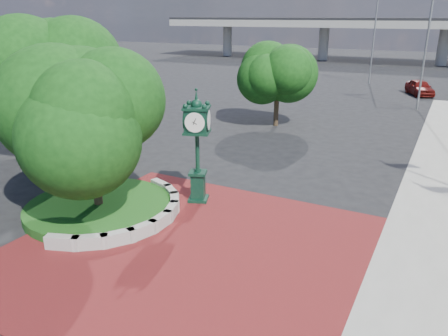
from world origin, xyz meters
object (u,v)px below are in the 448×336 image
parked_car (420,87)px  street_lamp_near (430,39)px  post_clock (197,142)px  street_lamp_far (376,34)px

parked_car → street_lamp_near: (0.78, -8.12, 5.28)m
street_lamp_near → parked_car: bearing=95.5°
parked_car → street_lamp_near: bearing=-108.8°
post_clock → street_lamp_near: (7.08, 26.41, 3.32)m
post_clock → street_lamp_near: 27.54m
parked_car → street_lamp_far: street_lamp_far is taller
parked_car → street_lamp_far: bearing=110.7°
post_clock → street_lamp_far: (0.37, 40.49, 3.13)m
parked_car → post_clock: bearing=-124.6°
street_lamp_near → street_lamp_far: bearing=115.5°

